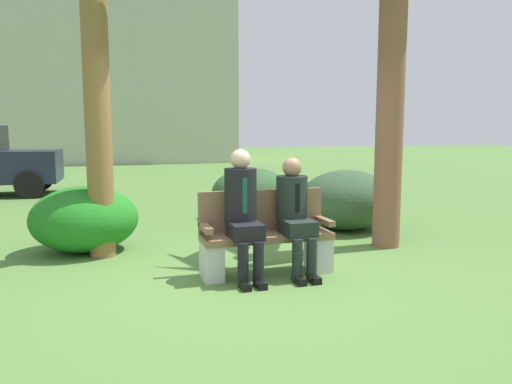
% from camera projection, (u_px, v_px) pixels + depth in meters
% --- Properties ---
extents(ground_plane, '(80.00, 80.00, 0.00)m').
position_uv_depth(ground_plane, '(251.00, 280.00, 5.06)').
color(ground_plane, '#527B38').
extents(park_bench, '(1.42, 0.44, 0.90)m').
position_uv_depth(park_bench, '(265.00, 237.00, 5.27)').
color(park_bench, brown).
rests_on(park_bench, ground).
extents(seated_man_left, '(0.34, 0.72, 1.36)m').
position_uv_depth(seated_man_left, '(243.00, 207.00, 5.03)').
color(seated_man_left, black).
rests_on(seated_man_left, ground).
extents(seated_man_right, '(0.34, 0.72, 1.26)m').
position_uv_depth(seated_man_right, '(295.00, 210.00, 5.19)').
color(seated_man_right, '#1E2823').
rests_on(seated_man_right, ground).
extents(shrub_near_bench, '(1.43, 1.31, 0.89)m').
position_uv_depth(shrub_near_bench, '(251.00, 193.00, 8.68)').
color(shrub_near_bench, '#315A30').
rests_on(shrub_near_bench, ground).
extents(shrub_mid_lawn, '(1.35, 1.24, 0.84)m').
position_uv_depth(shrub_mid_lawn, '(85.00, 219.00, 6.21)').
color(shrub_mid_lawn, '#20761F').
rests_on(shrub_mid_lawn, ground).
extents(shrub_far_lawn, '(1.50, 1.38, 0.94)m').
position_uv_depth(shrub_far_lawn, '(347.00, 200.00, 7.60)').
color(shrub_far_lawn, '#345133').
rests_on(shrub_far_lawn, ground).
extents(building_backdrop, '(13.13, 8.68, 8.73)m').
position_uv_depth(building_backdrop, '(103.00, 76.00, 25.32)').
color(building_backdrop, '#AFB598').
rests_on(building_backdrop, ground).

